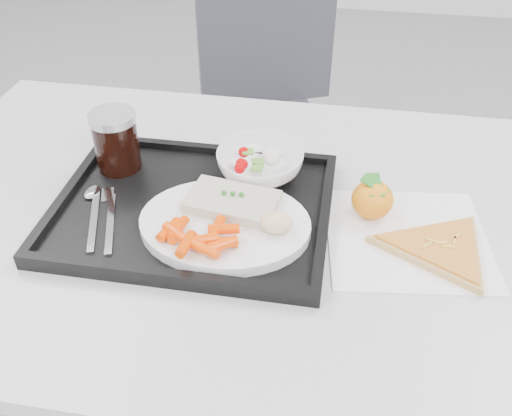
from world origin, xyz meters
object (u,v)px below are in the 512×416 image
(chair, at_px, (261,98))
(tangerine, at_px, (372,199))
(table, at_px, (237,241))
(dinner_plate, at_px, (225,224))
(cola_glass, at_px, (116,140))
(tray, at_px, (194,209))
(salad_bowl, at_px, (260,164))
(pizza_slice, at_px, (440,248))

(chair, height_order, tangerine, chair)
(table, bearing_deg, tangerine, 6.32)
(dinner_plate, xyz_separation_m, cola_glass, (-0.22, 0.14, 0.05))
(dinner_plate, xyz_separation_m, tangerine, (0.23, 0.09, 0.01))
(tray, bearing_deg, table, 13.57)
(tray, bearing_deg, salad_bowl, 48.76)
(salad_bowl, bearing_deg, cola_glass, -176.24)
(chair, xyz_separation_m, salad_bowl, (0.12, -0.71, 0.25))
(table, bearing_deg, pizza_slice, -8.41)
(tray, xyz_separation_m, pizza_slice, (0.40, -0.03, 0.00))
(tray, distance_m, pizza_slice, 0.40)
(chair, distance_m, pizza_slice, 0.98)
(table, relative_size, chair, 1.29)
(tangerine, bearing_deg, pizza_slice, -34.52)
(cola_glass, bearing_deg, pizza_slice, -12.40)
(table, height_order, dinner_plate, dinner_plate)
(salad_bowl, bearing_deg, tray, -131.24)
(table, relative_size, tangerine, 14.71)
(tray, xyz_separation_m, tangerine, (0.29, 0.04, 0.03))
(table, bearing_deg, cola_glass, 162.13)
(dinner_plate, xyz_separation_m, pizza_slice, (0.33, 0.02, -0.01))
(dinner_plate, distance_m, pizza_slice, 0.33)
(cola_glass, relative_size, tangerine, 1.32)
(cola_glass, xyz_separation_m, pizza_slice, (0.56, -0.12, -0.06))
(chair, height_order, salad_bowl, chair)
(tray, height_order, pizza_slice, tray)
(dinner_plate, bearing_deg, salad_bowl, 79.05)
(table, height_order, pizza_slice, pizza_slice)
(chair, relative_size, tray, 2.07)
(salad_bowl, xyz_separation_m, pizza_slice, (0.30, -0.14, -0.03))
(cola_glass, bearing_deg, tangerine, -6.27)
(salad_bowl, distance_m, tangerine, 0.21)
(chair, distance_m, salad_bowl, 0.77)
(table, distance_m, dinner_plate, 0.11)
(chair, bearing_deg, salad_bowl, -80.84)
(tangerine, bearing_deg, salad_bowl, 161.35)
(tray, relative_size, tangerine, 5.52)
(tangerine, xyz_separation_m, pizza_slice, (0.11, -0.07, -0.02))
(chair, xyz_separation_m, tangerine, (0.31, -0.78, 0.25))
(salad_bowl, bearing_deg, pizza_slice, -24.71)
(chair, bearing_deg, pizza_slice, -63.96)
(dinner_plate, height_order, cola_glass, cola_glass)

